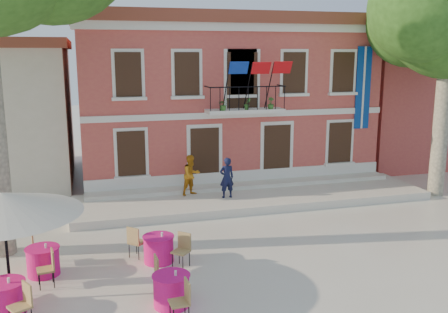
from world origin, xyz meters
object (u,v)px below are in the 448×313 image
at_px(patio_umbrella, 2,204).
at_px(cafe_table_4, 159,248).
at_px(cafe_table_3, 43,260).
at_px(pedestrian_orange, 191,175).
at_px(cafe_table_0, 6,297).
at_px(pedestrian_navy, 227,178).
at_px(cafe_table_1, 171,289).

relative_size(patio_umbrella, cafe_table_4, 2.16).
height_order(patio_umbrella, cafe_table_3, patio_umbrella).
distance_m(pedestrian_orange, cafe_table_3, 7.56).
bearing_deg(cafe_table_4, cafe_table_0, -152.56).
bearing_deg(cafe_table_3, pedestrian_orange, 46.40).
bearing_deg(pedestrian_navy, cafe_table_1, 60.59).
xyz_separation_m(cafe_table_1, cafe_table_4, (0.08, 2.58, 0.00)).
relative_size(cafe_table_1, cafe_table_4, 1.16).
distance_m(pedestrian_navy, cafe_table_4, 5.80).
bearing_deg(pedestrian_navy, cafe_table_3, 31.96).
xyz_separation_m(pedestrian_orange, cafe_table_1, (-2.18, -8.02, -0.68)).
height_order(patio_umbrella, cafe_table_1, patio_umbrella).
distance_m(cafe_table_0, cafe_table_1, 3.73).
bearing_deg(pedestrian_navy, patio_umbrella, 36.12).
bearing_deg(cafe_table_3, pedestrian_navy, 36.20).
xyz_separation_m(patio_umbrella, pedestrian_navy, (7.08, 6.01, -1.32)).
distance_m(pedestrian_navy, pedestrian_orange, 1.45).
distance_m(patio_umbrella, pedestrian_orange, 9.03).
bearing_deg(cafe_table_1, pedestrian_navy, 64.83).
xyz_separation_m(patio_umbrella, cafe_table_4, (3.74, 1.32, -2.00)).
distance_m(patio_umbrella, pedestrian_navy, 9.38).
xyz_separation_m(pedestrian_navy, cafe_table_0, (-7.09, -6.64, -0.67)).
xyz_separation_m(cafe_table_1, cafe_table_3, (-3.01, 2.57, 0.00)).
bearing_deg(patio_umbrella, cafe_table_1, -18.94).
xyz_separation_m(patio_umbrella, cafe_table_0, (-0.01, -0.62, -2.00)).
bearing_deg(cafe_table_1, pedestrian_orange, 74.79).
bearing_deg(cafe_table_3, patio_umbrella, -116.42).
relative_size(cafe_table_3, cafe_table_4, 1.17).
relative_size(pedestrian_orange, cafe_table_3, 0.82).
bearing_deg(patio_umbrella, pedestrian_navy, 40.36).
relative_size(pedestrian_navy, pedestrian_orange, 0.99).
relative_size(cafe_table_0, cafe_table_3, 0.96).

